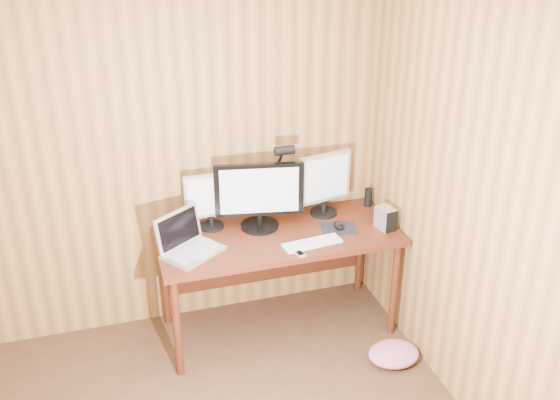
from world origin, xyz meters
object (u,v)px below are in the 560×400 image
keyboard (312,243)px  phone (300,254)px  monitor_left (210,200)px  desk_lamp (282,169)px  speaker (368,197)px  monitor_right (325,182)px  mouse (339,225)px  monitor_center (259,195)px  laptop (187,243)px  desk (275,245)px  hard_drive (386,218)px

keyboard → phone: 0.16m
monitor_left → desk_lamp: (0.50, 0.02, 0.15)m
speaker → monitor_right: bearing=-175.0°
phone → mouse: bearing=20.5°
phone → monitor_center: bearing=93.7°
laptop → speaker: laptop is taller
keyboard → speaker: (0.58, 0.43, 0.06)m
desk → monitor_center: monitor_center is taller
desk → mouse: bearing=-15.9°
desk → hard_drive: 0.77m
monitor_right → phone: (-0.35, -0.50, -0.24)m
monitor_left → keyboard: monitor_left is taller
keyboard → speaker: 0.72m
mouse → monitor_right: bearing=110.3°
speaker → monitor_center: bearing=-173.4°
phone → desk_lamp: desk_lamp is taller
laptop → keyboard: 0.80m
desk_lamp → laptop: bearing=-143.7°
monitor_right → hard_drive: bearing=-58.5°
monitor_center → keyboard: (0.26, -0.33, -0.23)m
mouse → keyboard: bearing=-131.7°
monitor_right → desk_lamp: size_ratio=0.77×
monitor_left → keyboard: bearing=-35.8°
monitor_center → monitor_left: monitor_center is taller
monitor_center → mouse: 0.58m
phone → desk_lamp: 0.64m
keyboard → desk_lamp: (-0.07, 0.44, 0.35)m
desk → phone: bearing=-82.1°
desk → monitor_left: monitor_left is taller
monitor_left → phone: size_ratio=3.92×
hard_drive → desk_lamp: bearing=136.5°
monitor_center → monitor_right: size_ratio=1.30×
monitor_center → desk_lamp: 0.25m
desk → monitor_right: bearing=17.2°
mouse → phone: (-0.36, -0.25, -0.02)m
phone → speaker: speaker is taller
monitor_left → desk: bearing=-19.4°
keyboard → phone: bearing=-146.3°
monitor_left → laptop: size_ratio=0.87×
hard_drive → speaker: 0.36m
monitor_left → mouse: 0.88m
laptop → keyboard: laptop is taller
monitor_right → keyboard: size_ratio=1.13×
monitor_center → laptop: (-0.52, -0.19, -0.18)m
monitor_left → monitor_right: monitor_right is taller
laptop → desk_lamp: (0.71, 0.29, 0.30)m
monitor_left → mouse: monitor_left is taller
monitor_left → mouse: bearing=-17.5°
hard_drive → mouse: bearing=151.0°
phone → monitor_left: bearing=116.9°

